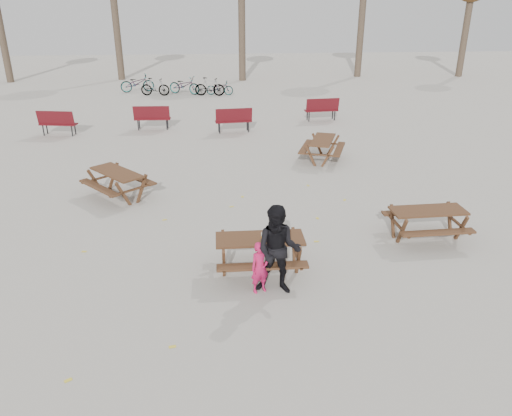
{
  "coord_description": "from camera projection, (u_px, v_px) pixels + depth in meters",
  "views": [
    {
      "loc": [
        -0.81,
        -9.02,
        5.37
      ],
      "look_at": [
        0.0,
        1.0,
        1.0
      ],
      "focal_mm": 35.0,
      "sensor_mm": 36.0,
      "label": 1
    }
  ],
  "objects": [
    {
      "name": "picnic_table_east",
      "position": [
        426.0,
        224.0,
        11.68
      ],
      "size": [
        1.77,
        1.45,
        0.74
      ],
      "primitive_type": null,
      "rotation": [
        0.0,
        0.0,
        0.04
      ],
      "color": "#3A1F15",
      "rests_on": "ground"
    },
    {
      "name": "ground",
      "position": [
        260.0,
        271.0,
        10.45
      ],
      "size": [
        80.0,
        80.0,
        0.0
      ],
      "primitive_type": "plane",
      "color": "gray",
      "rests_on": "ground"
    },
    {
      "name": "bicycle_row",
      "position": [
        176.0,
        85.0,
        28.31
      ],
      "size": [
        6.57,
        2.48,
        1.01
      ],
      "color": "black",
      "rests_on": "ground"
    },
    {
      "name": "fallen_leaves",
      "position": [
        271.0,
        220.0,
        12.77
      ],
      "size": [
        11.0,
        11.0,
        0.01
      ],
      "primitive_type": null,
      "color": "gold",
      "rests_on": "ground"
    },
    {
      "name": "picnic_table_north",
      "position": [
        118.0,
        184.0,
        14.06
      ],
      "size": [
        2.23,
        2.27,
        0.76
      ],
      "primitive_type": null,
      "rotation": [
        0.0,
        0.0,
        -0.85
      ],
      "color": "#3A1F15",
      "rests_on": "ground"
    },
    {
      "name": "picnic_table_far",
      "position": [
        322.0,
        150.0,
        17.19
      ],
      "size": [
        1.89,
        2.09,
        0.74
      ],
      "primitive_type": null,
      "rotation": [
        0.0,
        0.0,
        1.22
      ],
      "color": "#3A1F15",
      "rests_on": "ground"
    },
    {
      "name": "bread_roll",
      "position": [
        271.0,
        236.0,
        10.05
      ],
      "size": [
        0.14,
        0.06,
        0.05
      ],
      "primitive_type": "ellipsoid",
      "color": "tan",
      "rests_on": "food_tray"
    },
    {
      "name": "soda_bottle",
      "position": [
        263.0,
        236.0,
        10.03
      ],
      "size": [
        0.07,
        0.07,
        0.17
      ],
      "color": "silver",
      "rests_on": "main_picnic_table"
    },
    {
      "name": "adult",
      "position": [
        278.0,
        250.0,
        9.38
      ],
      "size": [
        1.0,
        0.86,
        1.79
      ],
      "primitive_type": "imported",
      "rotation": [
        0.0,
        0.0,
        -0.24
      ],
      "color": "black",
      "rests_on": "ground"
    },
    {
      "name": "main_picnic_table",
      "position": [
        260.0,
        246.0,
        10.21
      ],
      "size": [
        1.8,
        1.45,
        0.78
      ],
      "color": "#3A1F15",
      "rests_on": "ground"
    },
    {
      "name": "park_bench_row",
      "position": [
        195.0,
        117.0,
        21.05
      ],
      "size": [
        12.73,
        2.38,
        1.03
      ],
      "color": "maroon",
      "rests_on": "ground"
    },
    {
      "name": "food_tray",
      "position": [
        271.0,
        238.0,
        10.07
      ],
      "size": [
        0.18,
        0.11,
        0.03
      ],
      "primitive_type": "cube",
      "color": "white",
      "rests_on": "main_picnic_table"
    },
    {
      "name": "child",
      "position": [
        260.0,
        268.0,
        9.53
      ],
      "size": [
        0.45,
        0.37,
        1.04
      ],
      "primitive_type": "imported",
      "rotation": [
        0.0,
        0.0,
        0.37
      ],
      "color": "#BC174D",
      "rests_on": "ground"
    }
  ]
}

